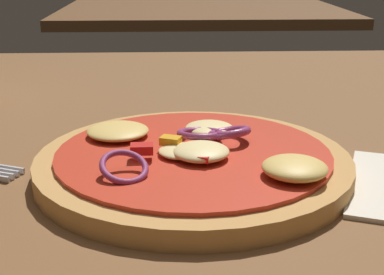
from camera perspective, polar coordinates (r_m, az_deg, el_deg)
The scene contains 3 objects.
dining_table at distance 0.42m, azimuth 6.11°, elevation -4.18°, with size 1.18×0.94×0.03m.
pizza at distance 0.39m, azimuth 0.19°, elevation -2.40°, with size 0.22×0.22×0.03m.
background_table at distance 1.60m, azimuth 0.90°, elevation 12.95°, with size 0.75×0.66×0.03m.
Camera 1 is at (-0.06, -0.38, 0.18)m, focal length 51.87 mm.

